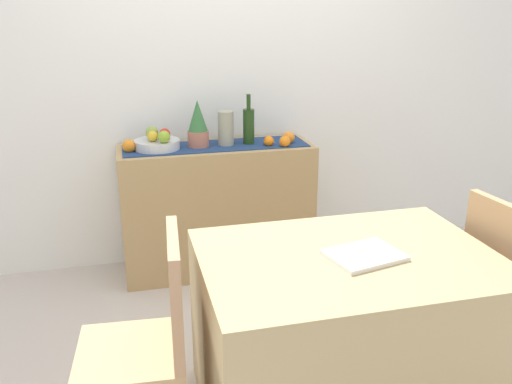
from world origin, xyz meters
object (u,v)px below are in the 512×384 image
dining_table (344,335)px  fruit_bowl (157,144)px  ceramic_vase (226,129)px  open_book (365,255)px  wine_bottle (249,126)px  sideboard_console (218,209)px  potted_plant (198,125)px

dining_table → fruit_bowl: bearing=113.3°
fruit_bowl → dining_table: 1.68m
ceramic_vase → open_book: size_ratio=0.78×
wine_bottle → ceramic_vase: 0.15m
sideboard_console → dining_table: (0.27, -1.47, -0.05)m
wine_bottle → potted_plant: bearing=180.0°
wine_bottle → fruit_bowl: bearing=180.0°
sideboard_console → open_book: (0.32, -1.51, 0.33)m
fruit_bowl → sideboard_console: bearing=0.0°
fruit_bowl → dining_table: (0.63, -1.47, -0.51)m
open_book → potted_plant: bearing=93.5°
fruit_bowl → open_book: (0.68, -1.51, -0.13)m
wine_bottle → ceramic_vase: size_ratio=1.46×
wine_bottle → potted_plant: (-0.32, 0.00, 0.02)m
sideboard_console → dining_table: size_ratio=1.04×
potted_plant → dining_table: 1.64m
fruit_bowl → dining_table: size_ratio=0.24×
fruit_bowl → wine_bottle: wine_bottle is taller
fruit_bowl → potted_plant: bearing=0.0°
sideboard_console → ceramic_vase: bearing=0.0°
wine_bottle → open_book: bearing=-86.0°
sideboard_console → wine_bottle: bearing=0.0°
dining_table → open_book: (0.05, -0.04, 0.38)m
fruit_bowl → wine_bottle: 0.58m
sideboard_console → wine_bottle: (0.21, 0.00, 0.54)m
fruit_bowl → potted_plant: 0.28m
ceramic_vase → potted_plant: size_ratio=0.74×
potted_plant → dining_table: (0.38, -1.47, -0.62)m
sideboard_console → dining_table: sideboard_console is taller
dining_table → open_book: size_ratio=4.20×
potted_plant → dining_table: size_ratio=0.25×
ceramic_vase → dining_table: ceramic_vase is taller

